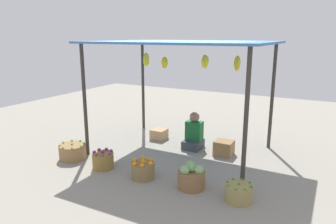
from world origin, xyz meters
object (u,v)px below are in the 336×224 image
basket_oranges (143,170)px  basket_cabbages (191,177)px  basket_purple_onions (103,160)px  basket_green_chilies (239,193)px  wooden_crate_near_vendor (224,148)px  vendor_person (194,134)px  wooden_crate_stacked_rear (159,134)px  basket_limes (72,152)px

basket_oranges → basket_cabbages: bearing=3.5°
basket_purple_onions → basket_cabbages: 1.71m
basket_green_chilies → wooden_crate_near_vendor: (-0.77, 1.66, 0.02)m
vendor_person → basket_green_chilies: (1.46, -1.74, -0.17)m
wooden_crate_stacked_rear → basket_purple_onions: bearing=-92.3°
basket_purple_onions → basket_oranges: basket_purple_onions is taller
wooden_crate_near_vendor → basket_limes: bearing=-148.1°
vendor_person → basket_green_chilies: 2.28m
basket_oranges → basket_green_chilies: (1.63, 0.00, -0.01)m
vendor_person → basket_limes: vendor_person is taller
basket_limes → wooden_crate_stacked_rear: 2.04m
wooden_crate_near_vendor → wooden_crate_stacked_rear: (-1.64, 0.26, -0.03)m
basket_oranges → vendor_person: bearing=84.4°
basket_purple_onions → wooden_crate_stacked_rear: (0.08, 1.91, -0.03)m
basket_cabbages → wooden_crate_stacked_rear: 2.48m
basket_cabbages → basket_green_chilies: 0.77m
vendor_person → basket_cabbages: 1.83m
basket_limes → basket_green_chilies: (3.30, -0.08, -0.01)m
vendor_person → wooden_crate_near_vendor: (0.69, -0.08, -0.15)m
basket_oranges → basket_limes: bearing=177.2°
basket_limes → wooden_crate_near_vendor: size_ratio=1.43×
basket_limes → wooden_crate_stacked_rear: size_ratio=1.53×
basket_cabbages → wooden_crate_stacked_rear: (-1.64, 1.86, -0.06)m
basket_purple_onions → basket_green_chilies: size_ratio=0.98×
vendor_person → wooden_crate_stacked_rear: 0.98m
basket_limes → basket_green_chilies: bearing=-1.4°
wooden_crate_stacked_rear → basket_oranges: bearing=-68.0°
wooden_crate_stacked_rear → wooden_crate_near_vendor: bearing=-8.9°
basket_green_chilies → wooden_crate_near_vendor: size_ratio=1.10×
basket_limes → basket_cabbages: bearing=-0.7°
basket_oranges → wooden_crate_stacked_rear: (-0.77, 1.92, -0.03)m
vendor_person → wooden_crate_stacked_rear: bearing=169.6°
wooden_crate_stacked_rear → vendor_person: bearing=-10.4°
vendor_person → basket_oranges: bearing=-95.6°
basket_limes → wooden_crate_stacked_rear: (0.89, 1.83, -0.03)m
basket_limes → wooden_crate_near_vendor: (2.53, 1.58, 0.00)m
wooden_crate_stacked_rear → basket_limes: bearing=-116.0°
basket_limes → wooden_crate_near_vendor: 2.98m
vendor_person → basket_purple_onions: bearing=-120.4°
basket_oranges → basket_purple_onions: bearing=179.7°
basket_oranges → wooden_crate_near_vendor: 1.87m
basket_cabbages → basket_purple_onions: bearing=-178.3°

